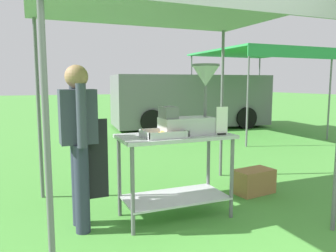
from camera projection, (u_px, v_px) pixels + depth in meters
ground_plane at (86, 144)px, 7.86m from camera, size 70.00×70.00×0.00m
stall_canopy at (172, 11)px, 3.41m from camera, size 2.81×2.30×2.26m
donut_cart at (175, 159)px, 3.52m from camera, size 1.19×0.60×0.90m
donut_tray at (164, 135)px, 3.33m from camera, size 0.42×0.32×0.07m
donut_fryer at (192, 106)px, 3.50m from camera, size 0.65×0.29×0.74m
menu_sign at (222, 122)px, 3.48m from camera, size 0.13×0.05×0.29m
vendor at (79, 139)px, 3.20m from camera, size 0.45×0.53×1.61m
supply_crate at (254, 181)px, 4.35m from camera, size 0.56×0.37×0.32m
van_grey at (190, 100)px, 10.87m from camera, size 5.12×2.45×1.69m
neighbour_tent at (257, 54)px, 9.01m from camera, size 2.69×3.04×2.30m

